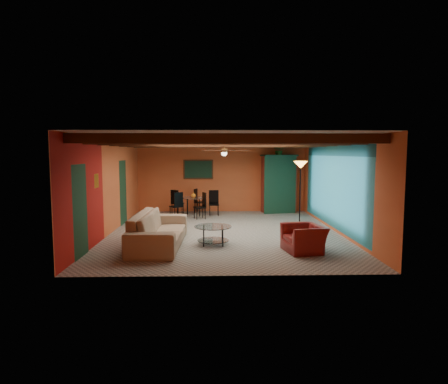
{
  "coord_description": "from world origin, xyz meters",
  "views": [
    {
      "loc": [
        -0.29,
        -11.02,
        2.3
      ],
      "look_at": [
        0.0,
        0.2,
        1.15
      ],
      "focal_mm": 30.93,
      "sensor_mm": 36.0,
      "label": 1
    }
  ],
  "objects_px": {
    "armchair": "(304,238)",
    "armoire": "(279,184)",
    "vase": "(193,188)",
    "dining_table": "(193,203)",
    "sofa": "(159,229)",
    "potted_plant": "(279,150)",
    "floor_lamp": "(300,195)",
    "coffee_table": "(213,235)"
  },
  "relations": [
    {
      "from": "coffee_table",
      "to": "floor_lamp",
      "type": "bearing_deg",
      "value": 38.25
    },
    {
      "from": "vase",
      "to": "armchair",
      "type": "bearing_deg",
      "value": -61.42
    },
    {
      "from": "armchair",
      "to": "armoire",
      "type": "relative_size",
      "value": 0.45
    },
    {
      "from": "armoire",
      "to": "vase",
      "type": "height_order",
      "value": "armoire"
    },
    {
      "from": "sofa",
      "to": "potted_plant",
      "type": "bearing_deg",
      "value": -34.26
    },
    {
      "from": "dining_table",
      "to": "potted_plant",
      "type": "bearing_deg",
      "value": 12.98
    },
    {
      "from": "floor_lamp",
      "to": "potted_plant",
      "type": "relative_size",
      "value": 4.1
    },
    {
      "from": "armchair",
      "to": "armoire",
      "type": "bearing_deg",
      "value": 165.59
    },
    {
      "from": "dining_table",
      "to": "armoire",
      "type": "xyz_separation_m",
      "value": [
        3.24,
        0.75,
        0.61
      ]
    },
    {
      "from": "potted_plant",
      "to": "coffee_table",
      "type": "bearing_deg",
      "value": -115.78
    },
    {
      "from": "sofa",
      "to": "vase",
      "type": "distance_m",
      "value": 4.65
    },
    {
      "from": "coffee_table",
      "to": "floor_lamp",
      "type": "xyz_separation_m",
      "value": [
        2.64,
        2.08,
        0.79
      ]
    },
    {
      "from": "potted_plant",
      "to": "vase",
      "type": "distance_m",
      "value": 3.61
    },
    {
      "from": "armchair",
      "to": "vase",
      "type": "bearing_deg",
      "value": -161.97
    },
    {
      "from": "sofa",
      "to": "armchair",
      "type": "distance_m",
      "value": 3.51
    },
    {
      "from": "coffee_table",
      "to": "armoire",
      "type": "bearing_deg",
      "value": 64.22
    },
    {
      "from": "armoire",
      "to": "sofa",
      "type": "bearing_deg",
      "value": -138.6
    },
    {
      "from": "potted_plant",
      "to": "vase",
      "type": "xyz_separation_m",
      "value": [
        -3.24,
        -0.75,
        -1.38
      ]
    },
    {
      "from": "sofa",
      "to": "coffee_table",
      "type": "height_order",
      "value": "sofa"
    },
    {
      "from": "coffee_table",
      "to": "sofa",
      "type": "bearing_deg",
      "value": -175.6
    },
    {
      "from": "floor_lamp",
      "to": "dining_table",
      "type": "bearing_deg",
      "value": 144.74
    },
    {
      "from": "armoire",
      "to": "potted_plant",
      "type": "relative_size",
      "value": 4.31
    },
    {
      "from": "potted_plant",
      "to": "vase",
      "type": "bearing_deg",
      "value": -167.02
    },
    {
      "from": "sofa",
      "to": "potted_plant",
      "type": "xyz_separation_m",
      "value": [
        3.85,
        5.32,
        1.99
      ]
    },
    {
      "from": "armchair",
      "to": "dining_table",
      "type": "relative_size",
      "value": 0.54
    },
    {
      "from": "floor_lamp",
      "to": "vase",
      "type": "xyz_separation_m",
      "value": [
        -3.37,
        2.38,
        -0.0
      ]
    },
    {
      "from": "sofa",
      "to": "armchair",
      "type": "bearing_deg",
      "value": -99.01
    },
    {
      "from": "dining_table",
      "to": "floor_lamp",
      "type": "height_order",
      "value": "floor_lamp"
    },
    {
      "from": "coffee_table",
      "to": "dining_table",
      "type": "xyz_separation_m",
      "value": [
        -0.73,
        4.46,
        0.23
      ]
    },
    {
      "from": "sofa",
      "to": "armchair",
      "type": "xyz_separation_m",
      "value": [
        3.45,
        -0.65,
        -0.1
      ]
    },
    {
      "from": "sofa",
      "to": "coffee_table",
      "type": "relative_size",
      "value": 3.02
    },
    {
      "from": "armchair",
      "to": "vase",
      "type": "relative_size",
      "value": 5.22
    },
    {
      "from": "armoire",
      "to": "potted_plant",
      "type": "height_order",
      "value": "potted_plant"
    },
    {
      "from": "armoire",
      "to": "potted_plant",
      "type": "xyz_separation_m",
      "value": [
        0.0,
        0.0,
        1.33
      ]
    },
    {
      "from": "coffee_table",
      "to": "vase",
      "type": "relative_size",
      "value": 5.07
    },
    {
      "from": "potted_plant",
      "to": "sofa",
      "type": "bearing_deg",
      "value": -125.91
    },
    {
      "from": "sofa",
      "to": "floor_lamp",
      "type": "relative_size",
      "value": 1.38
    },
    {
      "from": "armchair",
      "to": "coffee_table",
      "type": "distance_m",
      "value": 2.25
    },
    {
      "from": "dining_table",
      "to": "armoire",
      "type": "height_order",
      "value": "armoire"
    },
    {
      "from": "sofa",
      "to": "floor_lamp",
      "type": "bearing_deg",
      "value": -59.53
    },
    {
      "from": "floor_lamp",
      "to": "vase",
      "type": "bearing_deg",
      "value": 144.74
    },
    {
      "from": "dining_table",
      "to": "floor_lamp",
      "type": "distance_m",
      "value": 4.16
    }
  ]
}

